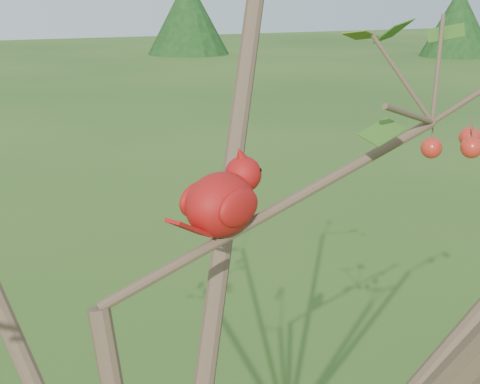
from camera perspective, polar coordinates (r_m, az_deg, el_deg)
The scene contains 2 objects.
crabapple_tree at distance 1.02m, azimuth -5.31°, elevation -1.90°, with size 2.35×2.05×2.95m.
cardinal at distance 1.17m, azimuth -1.28°, elevation -0.64°, with size 0.21×0.15×0.15m.
Camera 1 is at (-0.34, -0.93, 2.42)m, focal length 55.00 mm.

